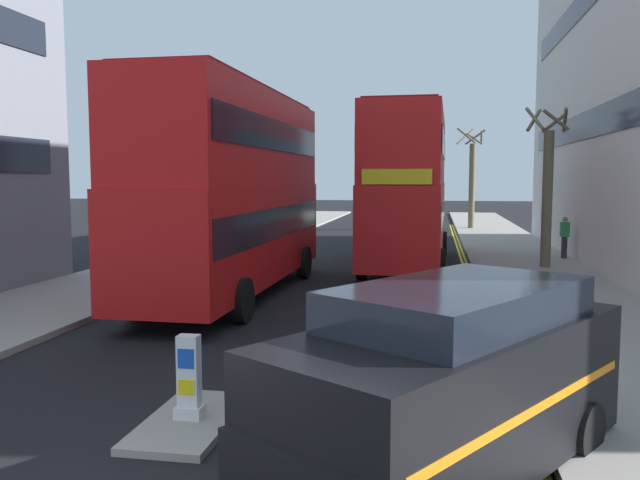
% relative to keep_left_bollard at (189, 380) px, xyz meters
% --- Properties ---
extents(sidewalk_right, '(4.00, 80.00, 0.14)m').
position_rel_keep_left_bollard_xyz_m(sidewalk_right, '(6.50, 12.10, -0.54)').
color(sidewalk_right, gray).
rests_on(sidewalk_right, ground).
extents(sidewalk_left, '(4.00, 80.00, 0.14)m').
position_rel_keep_left_bollard_xyz_m(sidewalk_left, '(-6.50, 12.10, -0.54)').
color(sidewalk_left, gray).
rests_on(sidewalk_left, ground).
extents(kerb_line_outer, '(0.10, 56.00, 0.01)m').
position_rel_keep_left_bollard_xyz_m(kerb_line_outer, '(4.40, 10.10, -0.60)').
color(kerb_line_outer, yellow).
rests_on(kerb_line_outer, ground).
extents(kerb_line_inner, '(0.10, 56.00, 0.01)m').
position_rel_keep_left_bollard_xyz_m(kerb_line_inner, '(4.24, 10.10, -0.60)').
color(kerb_line_inner, yellow).
rests_on(kerb_line_inner, ground).
extents(traffic_island, '(1.10, 2.20, 0.10)m').
position_rel_keep_left_bollard_xyz_m(traffic_island, '(0.00, 0.00, -0.56)').
color(traffic_island, gray).
rests_on(traffic_island, ground).
extents(keep_left_bollard, '(0.36, 0.28, 1.11)m').
position_rel_keep_left_bollard_xyz_m(keep_left_bollard, '(0.00, 0.00, 0.00)').
color(keep_left_bollard, silver).
rests_on(keep_left_bollard, traffic_island).
extents(double_decker_bus_away, '(2.89, 10.84, 5.64)m').
position_rel_keep_left_bollard_xyz_m(double_decker_bus_away, '(-2.29, 9.31, 2.42)').
color(double_decker_bus_away, red).
rests_on(double_decker_bus_away, ground).
extents(double_decker_bus_oncoming, '(2.98, 10.86, 5.64)m').
position_rel_keep_left_bollard_xyz_m(double_decker_bus_oncoming, '(2.20, 16.13, 2.42)').
color(double_decker_bus_oncoming, red).
rests_on(double_decker_bus_oncoming, ground).
extents(taxi_minivan, '(4.20, 5.04, 2.12)m').
position_rel_keep_left_bollard_xyz_m(taxi_minivan, '(3.30, -1.00, 0.46)').
color(taxi_minivan, black).
rests_on(taxi_minivan, ground).
extents(pedestrian_far, '(0.34, 0.22, 1.62)m').
position_rel_keep_left_bollard_xyz_m(pedestrian_far, '(8.14, 18.45, 0.38)').
color(pedestrian_far, '#2D2D38').
rests_on(pedestrian_far, sidewalk_right).
extents(street_tree_near, '(1.82, 2.02, 6.20)m').
position_rel_keep_left_bollard_xyz_m(street_tree_near, '(5.41, 33.66, 2.51)').
color(street_tree_near, '#6B6047').
rests_on(street_tree_near, sidewalk_right).
extents(street_tree_mid, '(1.47, 1.58, 5.58)m').
position_rel_keep_left_bollard_xyz_m(street_tree_mid, '(7.00, 15.79, 2.25)').
color(street_tree_mid, '#6B6047').
rests_on(street_tree_mid, sidewalk_right).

